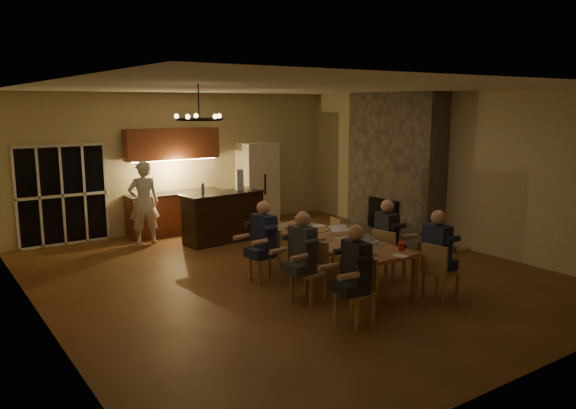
# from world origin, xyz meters

# --- Properties ---
(floor) EXTENTS (9.00, 9.00, 0.00)m
(floor) POSITION_xyz_m (0.00, 0.00, 0.00)
(floor) COLOR brown
(floor) RESTS_ON ground
(back_wall) EXTENTS (8.00, 0.04, 3.20)m
(back_wall) POSITION_xyz_m (0.00, 4.52, 1.60)
(back_wall) COLOR #BEB186
(back_wall) RESTS_ON ground
(left_wall) EXTENTS (0.04, 9.00, 3.20)m
(left_wall) POSITION_xyz_m (-4.02, 0.00, 1.60)
(left_wall) COLOR #BEB186
(left_wall) RESTS_ON ground
(right_wall) EXTENTS (0.04, 9.00, 3.20)m
(right_wall) POSITION_xyz_m (4.02, 0.00, 1.60)
(right_wall) COLOR #BEB186
(right_wall) RESTS_ON ground
(ceiling) EXTENTS (8.00, 9.00, 0.04)m
(ceiling) POSITION_xyz_m (0.00, 0.00, 3.22)
(ceiling) COLOR white
(ceiling) RESTS_ON back_wall
(french_doors) EXTENTS (1.86, 0.08, 2.10)m
(french_doors) POSITION_xyz_m (-2.70, 4.47, 1.05)
(french_doors) COLOR black
(french_doors) RESTS_ON ground
(fireplace) EXTENTS (0.58, 2.50, 3.20)m
(fireplace) POSITION_xyz_m (3.70, 1.20, 1.60)
(fireplace) COLOR #686152
(fireplace) RESTS_ON ground
(kitchenette) EXTENTS (2.24, 0.68, 2.40)m
(kitchenette) POSITION_xyz_m (-0.30, 4.20, 1.20)
(kitchenette) COLOR brown
(kitchenette) RESTS_ON ground
(refrigerator) EXTENTS (0.90, 0.68, 2.00)m
(refrigerator) POSITION_xyz_m (1.90, 4.15, 1.00)
(refrigerator) COLOR beige
(refrigerator) RESTS_ON ground
(dining_table) EXTENTS (1.10, 3.04, 0.75)m
(dining_table) POSITION_xyz_m (0.31, -0.68, 0.38)
(dining_table) COLOR #AB6C44
(dining_table) RESTS_ON ground
(bar_island) EXTENTS (1.87, 0.84, 1.08)m
(bar_island) POSITION_xyz_m (0.20, 2.80, 0.54)
(bar_island) COLOR black
(bar_island) RESTS_ON ground
(chair_left_near) EXTENTS (0.52, 0.52, 0.89)m
(chair_left_near) POSITION_xyz_m (-0.52, -2.29, 0.45)
(chair_left_near) COLOR tan
(chair_left_near) RESTS_ON ground
(chair_left_mid) EXTENTS (0.55, 0.55, 0.89)m
(chair_left_mid) POSITION_xyz_m (-0.51, -1.23, 0.45)
(chair_left_mid) COLOR tan
(chair_left_mid) RESTS_ON ground
(chair_left_far) EXTENTS (0.48, 0.48, 0.89)m
(chair_left_far) POSITION_xyz_m (-0.54, -0.03, 0.45)
(chair_left_far) COLOR tan
(chair_left_far) RESTS_ON ground
(chair_right_near) EXTENTS (0.49, 0.49, 0.89)m
(chair_right_near) POSITION_xyz_m (1.17, -2.33, 0.45)
(chair_right_near) COLOR tan
(chair_right_near) RESTS_ON ground
(chair_right_mid) EXTENTS (0.53, 0.53, 0.89)m
(chair_right_mid) POSITION_xyz_m (1.21, -1.21, 0.45)
(chair_right_mid) COLOR tan
(chair_right_mid) RESTS_ON ground
(chair_right_far) EXTENTS (0.54, 0.54, 0.89)m
(chair_right_far) POSITION_xyz_m (1.20, -0.08, 0.45)
(chair_right_far) COLOR tan
(chair_right_far) RESTS_ON ground
(person_left_near) EXTENTS (0.67, 0.67, 1.38)m
(person_left_near) POSITION_xyz_m (-0.54, -2.32, 0.69)
(person_left_near) COLOR #24252E
(person_left_near) RESTS_ON ground
(person_right_near) EXTENTS (0.62, 0.62, 1.38)m
(person_right_near) POSITION_xyz_m (1.15, -2.25, 0.69)
(person_right_near) COLOR #1D2549
(person_right_near) RESTS_ON ground
(person_left_mid) EXTENTS (0.66, 0.66, 1.38)m
(person_left_mid) POSITION_xyz_m (-0.59, -1.18, 0.69)
(person_left_mid) COLOR #3C4347
(person_left_mid) RESTS_ON ground
(person_right_mid) EXTENTS (0.70, 0.70, 1.38)m
(person_right_mid) POSITION_xyz_m (1.19, -1.14, 0.69)
(person_right_mid) COLOR #24252E
(person_right_mid) RESTS_ON ground
(person_left_far) EXTENTS (0.67, 0.67, 1.38)m
(person_left_far) POSITION_xyz_m (-0.59, -0.08, 0.69)
(person_left_far) COLOR #1D2549
(person_left_far) RESTS_ON ground
(standing_person) EXTENTS (0.70, 0.51, 1.77)m
(standing_person) POSITION_xyz_m (-1.27, 3.57, 0.89)
(standing_person) COLOR white
(standing_person) RESTS_ON ground
(chandelier) EXTENTS (0.61, 0.61, 0.03)m
(chandelier) POSITION_xyz_m (-2.18, -1.09, 2.75)
(chandelier) COLOR black
(chandelier) RESTS_ON ceiling
(laptop_a) EXTENTS (0.38, 0.35, 0.23)m
(laptop_a) POSITION_xyz_m (0.10, -1.72, 0.86)
(laptop_a) COLOR silver
(laptop_a) RESTS_ON dining_table
(laptop_b) EXTENTS (0.41, 0.39, 0.23)m
(laptop_b) POSITION_xyz_m (0.56, -1.53, 0.86)
(laptop_b) COLOR silver
(laptop_b) RESTS_ON dining_table
(laptop_c) EXTENTS (0.37, 0.34, 0.23)m
(laptop_c) POSITION_xyz_m (0.06, -0.61, 0.86)
(laptop_c) COLOR silver
(laptop_c) RESTS_ON dining_table
(laptop_d) EXTENTS (0.37, 0.33, 0.23)m
(laptop_d) POSITION_xyz_m (0.56, -0.74, 0.86)
(laptop_d) COLOR silver
(laptop_d) RESTS_ON dining_table
(laptop_e) EXTENTS (0.39, 0.36, 0.23)m
(laptop_e) POSITION_xyz_m (0.10, 0.41, 0.86)
(laptop_e) COLOR silver
(laptop_e) RESTS_ON dining_table
(laptop_f) EXTENTS (0.40, 0.37, 0.23)m
(laptop_f) POSITION_xyz_m (0.63, 0.32, 0.86)
(laptop_f) COLOR silver
(laptop_f) RESTS_ON dining_table
(mug_front) EXTENTS (0.07, 0.07, 0.10)m
(mug_front) POSITION_xyz_m (0.25, -1.08, 0.80)
(mug_front) COLOR white
(mug_front) RESTS_ON dining_table
(mug_mid) EXTENTS (0.07, 0.07, 0.10)m
(mug_mid) POSITION_xyz_m (0.40, -0.15, 0.80)
(mug_mid) COLOR white
(mug_mid) RESTS_ON dining_table
(mug_back) EXTENTS (0.08, 0.08, 0.10)m
(mug_back) POSITION_xyz_m (-0.05, 0.13, 0.80)
(mug_back) COLOR white
(mug_back) RESTS_ON dining_table
(redcup_near) EXTENTS (0.10, 0.10, 0.12)m
(redcup_near) POSITION_xyz_m (0.74, -1.91, 0.81)
(redcup_near) COLOR red
(redcup_near) RESTS_ON dining_table
(redcup_mid) EXTENTS (0.09, 0.09, 0.12)m
(redcup_mid) POSITION_xyz_m (-0.12, -0.22, 0.81)
(redcup_mid) COLOR red
(redcup_mid) RESTS_ON dining_table
(can_silver) EXTENTS (0.07, 0.07, 0.12)m
(can_silver) POSITION_xyz_m (0.35, -1.39, 0.81)
(can_silver) COLOR #B2B2B7
(can_silver) RESTS_ON dining_table
(can_cola) EXTENTS (0.07, 0.07, 0.12)m
(can_cola) POSITION_xyz_m (0.20, 0.74, 0.81)
(can_cola) COLOR #3F0F0C
(can_cola) RESTS_ON dining_table
(plate_near) EXTENTS (0.27, 0.27, 0.02)m
(plate_near) POSITION_xyz_m (0.72, -1.24, 0.76)
(plate_near) COLOR white
(plate_near) RESTS_ON dining_table
(plate_left) EXTENTS (0.26, 0.26, 0.02)m
(plate_left) POSITION_xyz_m (0.06, -1.62, 0.76)
(plate_left) COLOR white
(plate_left) RESTS_ON dining_table
(plate_far) EXTENTS (0.25, 0.25, 0.02)m
(plate_far) POSITION_xyz_m (0.73, 0.13, 0.76)
(plate_far) COLOR white
(plate_far) RESTS_ON dining_table
(notepad) EXTENTS (0.17, 0.22, 0.01)m
(notepad) POSITION_xyz_m (0.47, -2.15, 0.76)
(notepad) COLOR white
(notepad) RESTS_ON dining_table
(bar_bottle) EXTENTS (0.07, 0.07, 0.24)m
(bar_bottle) POSITION_xyz_m (-0.29, 2.76, 1.20)
(bar_bottle) COLOR #99999E
(bar_bottle) RESTS_ON bar_island
(bar_blender) EXTENTS (0.18, 0.18, 0.46)m
(bar_blender) POSITION_xyz_m (0.65, 2.87, 1.31)
(bar_blender) COLOR silver
(bar_blender) RESTS_ON bar_island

